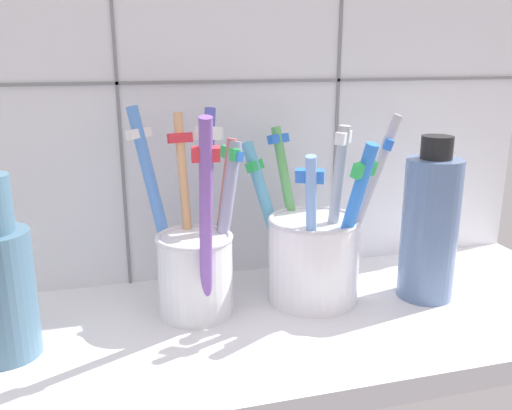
% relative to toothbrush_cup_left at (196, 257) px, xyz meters
% --- Properties ---
extents(counter_slab, '(0.64, 0.22, 0.02)m').
position_rel_toothbrush_cup_left_xyz_m(counter_slab, '(0.05, -0.03, -0.06)').
color(counter_slab, silver).
rests_on(counter_slab, ground).
extents(tile_wall_back, '(0.64, 0.02, 0.45)m').
position_rel_toothbrush_cup_left_xyz_m(tile_wall_back, '(0.05, 0.09, 0.15)').
color(tile_wall_back, white).
rests_on(tile_wall_back, ground).
extents(toothbrush_cup_left, '(0.10, 0.12, 0.18)m').
position_rel_toothbrush_cup_left_xyz_m(toothbrush_cup_left, '(0.00, 0.00, 0.00)').
color(toothbrush_cup_left, white).
rests_on(toothbrush_cup_left, counter_slab).
extents(toothbrush_cup_right, '(0.12, 0.12, 0.17)m').
position_rel_toothbrush_cup_left_xyz_m(toothbrush_cup_right, '(0.11, -0.00, -0.00)').
color(toothbrush_cup_right, white).
rests_on(toothbrush_cup_right, counter_slab).
extents(soap_bottle, '(0.05, 0.05, 0.15)m').
position_rel_toothbrush_cup_left_xyz_m(soap_bottle, '(0.21, -0.03, 0.02)').
color(soap_bottle, '#5C75A0').
rests_on(soap_bottle, counter_slab).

